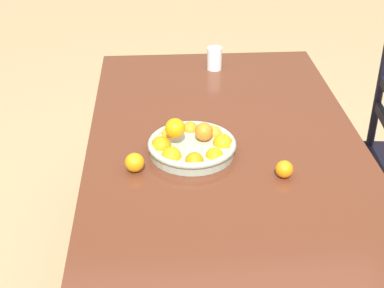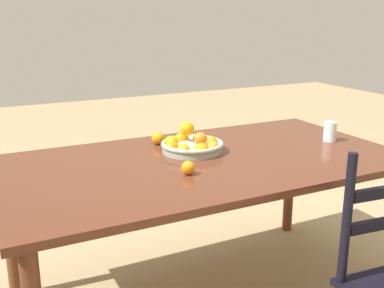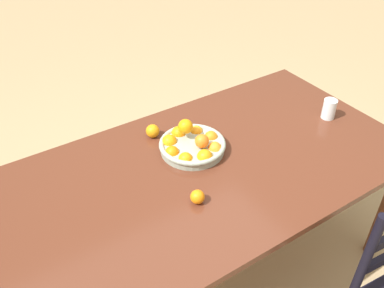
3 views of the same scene
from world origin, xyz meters
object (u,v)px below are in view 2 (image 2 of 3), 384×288
(fruit_bowl, at_px, (192,145))
(dining_table, at_px, (205,173))
(orange_loose_0, at_px, (188,168))
(drinking_glass, at_px, (330,131))
(orange_loose_1, at_px, (158,138))

(fruit_bowl, bearing_deg, dining_table, 91.51)
(dining_table, height_order, fruit_bowl, fruit_bowl)
(orange_loose_0, bearing_deg, drinking_glass, -171.12)
(orange_loose_0, bearing_deg, orange_loose_1, -97.68)
(orange_loose_0, relative_size, orange_loose_1, 0.89)
(orange_loose_1, relative_size, drinking_glass, 0.63)
(dining_table, xyz_separation_m, drinking_glass, (-0.77, 0.02, 0.13))
(orange_loose_1, distance_m, drinking_glass, 0.94)
(dining_table, height_order, orange_loose_0, orange_loose_0)
(dining_table, relative_size, drinking_glass, 17.91)
(dining_table, xyz_separation_m, orange_loose_0, (0.17, 0.17, 0.10))
(drinking_glass, bearing_deg, fruit_bowl, -11.57)
(dining_table, bearing_deg, drinking_glass, 178.27)
(dining_table, height_order, orange_loose_1, orange_loose_1)
(orange_loose_0, relative_size, drinking_glass, 0.56)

